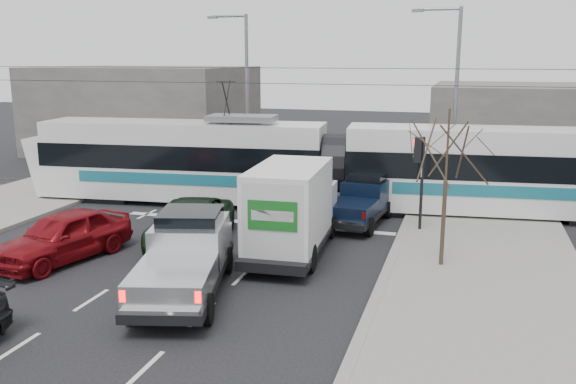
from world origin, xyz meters
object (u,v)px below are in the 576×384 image
(traffic_signal, at_px, (419,163))
(street_lamp_far, at_px, (244,85))
(tram, at_px, (334,165))
(box_truck, at_px, (293,210))
(silver_pickup, at_px, (186,254))
(red_car, at_px, (63,236))
(bare_tree, at_px, (447,153))
(green_car, at_px, (191,223))
(navy_pickup, at_px, (362,200))
(street_lamp_near, at_px, (452,90))

(traffic_signal, relative_size, street_lamp_far, 0.40)
(traffic_signal, distance_m, tram, 4.95)
(traffic_signal, distance_m, box_truck, 5.62)
(tram, bearing_deg, silver_pickup, -106.18)
(tram, bearing_deg, traffic_signal, -42.50)
(traffic_signal, relative_size, red_car, 0.73)
(bare_tree, height_order, tram, tram)
(tram, bearing_deg, box_truck, -95.66)
(green_car, height_order, red_car, red_car)
(street_lamp_far, bearing_deg, green_car, -77.72)
(box_truck, bearing_deg, navy_pickup, 67.60)
(street_lamp_near, xyz_separation_m, street_lamp_far, (-11.50, 2.00, 0.00))
(bare_tree, distance_m, street_lamp_far, 17.97)
(silver_pickup, xyz_separation_m, navy_pickup, (3.64, 8.82, -0.13))
(traffic_signal, relative_size, box_truck, 0.55)
(red_car, bearing_deg, box_truck, 35.49)
(box_truck, bearing_deg, tram, 86.96)
(street_lamp_near, bearing_deg, green_car, -127.08)
(street_lamp_near, xyz_separation_m, silver_pickup, (-6.75, -15.52, -4.02))
(traffic_signal, distance_m, silver_pickup, 10.09)
(box_truck, height_order, navy_pickup, box_truck)
(silver_pickup, bearing_deg, box_truck, 49.51)
(traffic_signal, xyz_separation_m, street_lamp_far, (-10.66, 9.50, 2.37))
(street_lamp_far, distance_m, box_truck, 15.41)
(street_lamp_near, relative_size, silver_pickup, 1.41)
(green_car, bearing_deg, navy_pickup, 26.09)
(silver_pickup, bearing_deg, tram, 65.16)
(street_lamp_near, height_order, navy_pickup, street_lamp_near)
(red_car, bearing_deg, street_lamp_near, 63.95)
(traffic_signal, xyz_separation_m, silver_pickup, (-5.91, -8.02, -1.64))
(bare_tree, bearing_deg, box_truck, 178.66)
(street_lamp_far, bearing_deg, tram, -44.37)
(navy_pickup, distance_m, green_car, 7.20)
(navy_pickup, bearing_deg, bare_tree, -48.44)
(bare_tree, xyz_separation_m, navy_pickup, (-3.40, 4.80, -2.83))
(red_car, bearing_deg, street_lamp_far, 102.43)
(silver_pickup, distance_m, red_car, 5.34)
(tram, bearing_deg, street_lamp_far, 129.74)
(street_lamp_far, relative_size, red_car, 1.83)
(green_car, relative_size, red_car, 1.14)
(street_lamp_far, bearing_deg, red_car, -91.49)
(silver_pickup, xyz_separation_m, green_car, (-1.84, 4.15, -0.32))
(silver_pickup, relative_size, green_car, 1.14)
(traffic_signal, xyz_separation_m, red_car, (-11.08, -6.72, -1.90))
(tram, relative_size, green_car, 4.91)
(silver_pickup, height_order, box_truck, box_truck)
(green_car, bearing_deg, tram, 46.22)
(street_lamp_far, bearing_deg, box_truck, -63.20)
(street_lamp_far, distance_m, navy_pickup, 12.78)
(street_lamp_near, xyz_separation_m, red_car, (-11.92, -14.22, -4.27))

